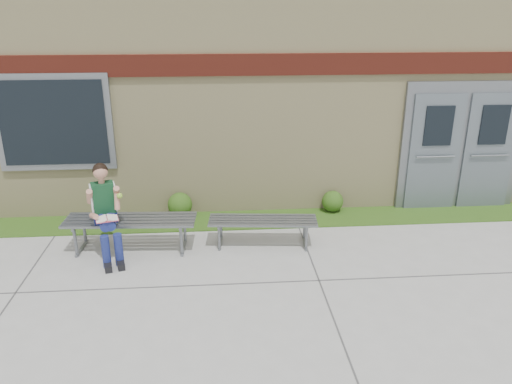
{
  "coord_description": "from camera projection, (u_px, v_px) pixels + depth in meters",
  "views": [
    {
      "loc": [
        -0.31,
        -5.33,
        3.51
      ],
      "look_at": [
        0.23,
        1.7,
        0.86
      ],
      "focal_mm": 35.0,
      "sensor_mm": 36.0,
      "label": 1
    }
  ],
  "objects": [
    {
      "name": "ground",
      "position": [
        248.0,
        304.0,
        6.23
      ],
      "size": [
        80.0,
        80.0,
        0.0
      ],
      "primitive_type": "plane",
      "color": "#9E9E99",
      "rests_on": "ground"
    },
    {
      "name": "grass_strip",
      "position": [
        239.0,
        220.0,
        8.65
      ],
      "size": [
        16.0,
        0.8,
        0.02
      ],
      "primitive_type": "cube",
      "color": "#264E14",
      "rests_on": "ground"
    },
    {
      "name": "school_building",
      "position": [
        231.0,
        73.0,
        11.08
      ],
      "size": [
        16.2,
        6.22,
        4.2
      ],
      "color": "beige",
      "rests_on": "ground"
    },
    {
      "name": "bench_left",
      "position": [
        131.0,
        226.0,
        7.51
      ],
      "size": [
        1.98,
        0.65,
        0.51
      ],
      "rotation": [
        0.0,
        0.0,
        -0.06
      ],
      "color": "slate",
      "rests_on": "ground"
    },
    {
      "name": "bench_right",
      "position": [
        263.0,
        225.0,
        7.68
      ],
      "size": [
        1.69,
        0.61,
        0.43
      ],
      "rotation": [
        0.0,
        0.0,
        -0.09
      ],
      "color": "slate",
      "rests_on": "ground"
    },
    {
      "name": "girl",
      "position": [
        105.0,
        210.0,
        7.17
      ],
      "size": [
        0.57,
        0.85,
        1.41
      ],
      "rotation": [
        0.0,
        0.0,
        0.29
      ],
      "color": "navy",
      "rests_on": "ground"
    },
    {
      "name": "shrub_mid",
      "position": [
        180.0,
        205.0,
        8.74
      ],
      "size": [
        0.42,
        0.42,
        0.42
      ],
      "primitive_type": "sphere",
      "color": "#264E14",
      "rests_on": "grass_strip"
    },
    {
      "name": "shrub_east",
      "position": [
        333.0,
        201.0,
        8.94
      ],
      "size": [
        0.38,
        0.38,
        0.38
      ],
      "primitive_type": "sphere",
      "color": "#264E14",
      "rests_on": "grass_strip"
    }
  ]
}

